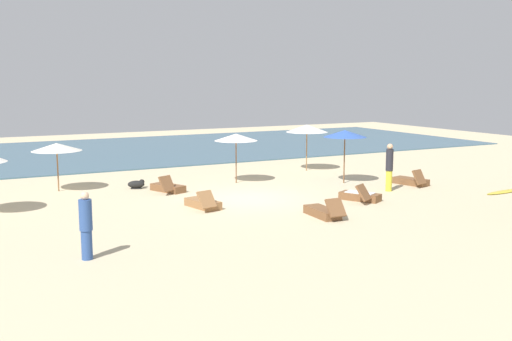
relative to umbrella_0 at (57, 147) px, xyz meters
name	(u,v)px	position (x,y,z in m)	size (l,w,h in m)	color
ground_plane	(247,199)	(5.99, -5.01, -1.79)	(60.00, 60.00, 0.00)	beige
ocean_water	(124,151)	(5.99, 11.99, -1.76)	(48.00, 16.00, 0.06)	#3D6075
umbrella_0	(57,147)	(0.00, 0.00, 0.00)	(1.97, 1.97, 1.95)	brown
umbrella_2	(307,128)	(11.82, -0.01, 0.29)	(2.04, 2.04, 2.27)	olive
umbrella_3	(345,134)	(11.32, -3.82, 0.36)	(1.86, 1.86, 2.31)	brown
umbrella_4	(236,137)	(7.20, -1.58, 0.20)	(1.87, 1.87, 2.15)	brown
lounger_2	(324,212)	(6.89, -8.81, -1.62)	(0.68, 1.71, 0.70)	brown
lounger_3	(412,181)	(13.60, -5.56, -1.62)	(0.97, 1.73, 0.74)	brown
lounger_4	(360,196)	(9.60, -7.23, -1.61)	(1.30, 1.74, 0.72)	brown
lounger_5	(168,188)	(3.86, -2.19, -1.62)	(1.18, 1.74, 0.74)	brown
lounger_6	(203,203)	(3.92, -5.70, -1.62)	(0.92, 1.76, 0.71)	olive
person_1	(86,225)	(-1.02, -9.94, -0.91)	(0.35, 0.35, 1.74)	#2D4C8C
person_2	(389,167)	(11.80, -6.21, -0.79)	(0.38, 0.38, 1.93)	yellow
dog	(137,184)	(2.96, -0.93, -1.60)	(0.77, 0.56, 0.36)	black
surfboard	(506,191)	(15.78, -8.59, -1.76)	(2.30, 0.59, 0.07)	gold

